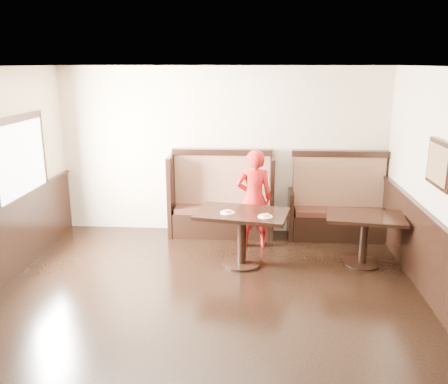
# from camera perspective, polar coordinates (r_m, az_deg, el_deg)

# --- Properties ---
(ground) EXTENTS (7.00, 7.00, 0.00)m
(ground) POSITION_cam_1_polar(r_m,az_deg,el_deg) (5.24, -3.10, -17.55)
(ground) COLOR black
(ground) RESTS_ON ground
(room_shell) EXTENTS (7.00, 7.00, 7.00)m
(room_shell) POSITION_cam_1_polar(r_m,az_deg,el_deg) (5.21, -6.13, -9.46)
(room_shell) COLOR #CAB192
(room_shell) RESTS_ON ground
(booth_main) EXTENTS (1.75, 0.72, 1.45)m
(booth_main) POSITION_cam_1_polar(r_m,az_deg,el_deg) (8.03, -0.31, -1.47)
(booth_main) COLOR black
(booth_main) RESTS_ON ground
(booth_neighbor) EXTENTS (1.65, 0.72, 1.45)m
(booth_neighbor) POSITION_cam_1_polar(r_m,az_deg,el_deg) (8.14, 13.53, -2.02)
(booth_neighbor) COLOR black
(booth_neighbor) RESTS_ON ground
(table_main) EXTENTS (1.38, 1.00, 0.81)m
(table_main) POSITION_cam_1_polar(r_m,az_deg,el_deg) (6.76, 2.17, -3.93)
(table_main) COLOR black
(table_main) RESTS_ON ground
(table_neighbor) EXTENTS (1.16, 0.84, 0.75)m
(table_neighbor) POSITION_cam_1_polar(r_m,az_deg,el_deg) (7.08, 16.54, -4.15)
(table_neighbor) COLOR black
(table_neighbor) RESTS_ON ground
(child) EXTENTS (0.62, 0.45, 1.57)m
(child) POSITION_cam_1_polar(r_m,az_deg,el_deg) (7.43, 3.62, -0.81)
(child) COLOR #AC1212
(child) RESTS_ON ground
(pizza_plate_left) EXTENTS (0.21, 0.21, 0.04)m
(pizza_plate_left) POSITION_cam_1_polar(r_m,az_deg,el_deg) (6.65, 0.43, -2.42)
(pizza_plate_left) COLOR white
(pizza_plate_left) RESTS_ON table_main
(pizza_plate_right) EXTENTS (0.20, 0.20, 0.04)m
(pizza_plate_right) POSITION_cam_1_polar(r_m,az_deg,el_deg) (6.51, 4.98, -2.88)
(pizza_plate_right) COLOR white
(pizza_plate_right) RESTS_ON table_main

